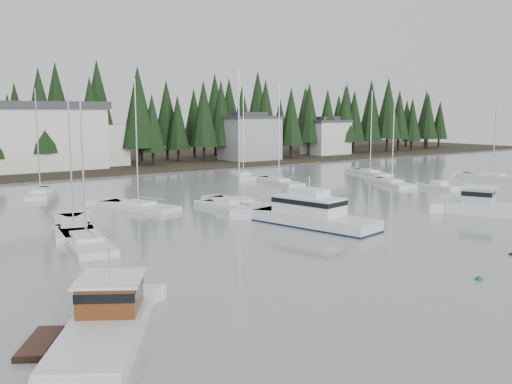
% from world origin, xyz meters
% --- Properties ---
extents(far_shore_land, '(240.00, 54.00, 1.00)m').
position_xyz_m(far_shore_land, '(0.00, 97.00, 0.00)').
color(far_shore_land, black).
rests_on(far_shore_land, ground).
extents(conifer_treeline, '(200.00, 22.00, 20.00)m').
position_xyz_m(conifer_treeline, '(0.00, 86.00, 0.00)').
color(conifer_treeline, black).
rests_on(conifer_treeline, ground).
extents(house_east_a, '(10.60, 8.48, 9.25)m').
position_xyz_m(house_east_a, '(36.00, 78.00, 4.90)').
color(house_east_a, '#999EA0').
rests_on(house_east_a, ground).
extents(house_east_b, '(9.54, 7.42, 8.25)m').
position_xyz_m(house_east_b, '(58.00, 80.00, 4.40)').
color(house_east_b, silver).
rests_on(house_east_b, ground).
extents(harbor_inn, '(29.50, 11.50, 10.90)m').
position_xyz_m(harbor_inn, '(-2.96, 82.34, 5.78)').
color(harbor_inn, silver).
rests_on(harbor_inn, ground).
extents(lobster_boat_brown, '(7.63, 9.55, 4.62)m').
position_xyz_m(lobster_boat_brown, '(-19.95, 9.94, 0.53)').
color(lobster_boat_brown, silver).
rests_on(lobster_boat_brown, ground).
extents(cabin_cruiser_center, '(5.90, 12.03, 4.96)m').
position_xyz_m(cabin_cruiser_center, '(3.96, 23.41, 0.74)').
color(cabin_cruiser_center, silver).
rests_on(cabin_cruiser_center, ground).
extents(lobster_boat_teal, '(6.66, 9.65, 5.08)m').
position_xyz_m(lobster_boat_teal, '(21.52, 17.29, 0.61)').
color(lobster_boat_teal, silver).
rests_on(lobster_boat_teal, ground).
extents(sailboat_0, '(5.92, 9.71, 13.55)m').
position_xyz_m(sailboat_0, '(-4.52, 40.39, 0.07)').
color(sailboat_0, silver).
rests_on(sailboat_0, ground).
extents(sailboat_1, '(6.21, 9.82, 11.87)m').
position_xyz_m(sailboat_1, '(31.49, 38.32, 0.06)').
color(sailboat_1, silver).
rests_on(sailboat_1, ground).
extents(sailboat_2, '(6.69, 9.65, 13.85)m').
position_xyz_m(sailboat_2, '(20.19, 57.31, 0.08)').
color(sailboat_2, silver).
rests_on(sailboat_2, ground).
extents(sailboat_3, '(4.30, 10.65, 13.99)m').
position_xyz_m(sailboat_3, '(19.88, 48.31, 0.08)').
color(sailboat_3, silver).
rests_on(sailboat_3, ground).
extents(sailboat_5, '(3.26, 9.52, 11.97)m').
position_xyz_m(sailboat_5, '(49.08, 34.36, 0.06)').
color(sailboat_5, silver).
rests_on(sailboat_5, ground).
extents(sailboat_7, '(5.84, 11.25, 12.35)m').
position_xyz_m(sailboat_7, '(-13.27, 33.94, 0.05)').
color(sailboat_7, silver).
rests_on(sailboat_7, ground).
extents(sailboat_8, '(2.89, 8.86, 14.87)m').
position_xyz_m(sailboat_8, '(5.08, 36.28, 0.10)').
color(sailboat_8, silver).
rests_on(sailboat_8, ground).
extents(sailboat_9, '(5.22, 9.93, 13.52)m').
position_xyz_m(sailboat_9, '(38.44, 48.73, 0.07)').
color(sailboat_9, silver).
rests_on(sailboat_9, ground).
extents(sailboat_10, '(5.90, 9.89, 12.97)m').
position_xyz_m(sailboat_10, '(-9.93, 55.88, 0.07)').
color(sailboat_10, silver).
rests_on(sailboat_10, ground).
extents(sailboat_12, '(4.32, 10.37, 11.16)m').
position_xyz_m(sailboat_12, '(-14.29, 28.08, 0.05)').
color(sailboat_12, silver).
rests_on(sailboat_12, ground).
extents(runabout_1, '(4.05, 6.89, 1.42)m').
position_xyz_m(runabout_1, '(10.21, 33.13, 0.13)').
color(runabout_1, silver).
rests_on(runabout_1, ground).
extents(runabout_2, '(2.50, 5.14, 1.42)m').
position_xyz_m(runabout_2, '(33.08, 31.85, 0.13)').
color(runabout_2, silver).
rests_on(runabout_2, ground).
extents(runabout_4, '(3.43, 6.91, 1.42)m').
position_xyz_m(runabout_4, '(3.00, 35.35, 0.13)').
color(runabout_4, silver).
rests_on(runabout_4, ground).
extents(mooring_buoy_green, '(0.46, 0.46, 0.46)m').
position_xyz_m(mooring_buoy_green, '(1.19, 5.63, 0.00)').
color(mooring_buoy_green, '#145933').
rests_on(mooring_buoy_green, ground).
extents(mooring_buoy_dark, '(0.37, 0.37, 0.37)m').
position_xyz_m(mooring_buoy_dark, '(8.25, 7.71, 0.00)').
color(mooring_buoy_dark, black).
rests_on(mooring_buoy_dark, ground).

